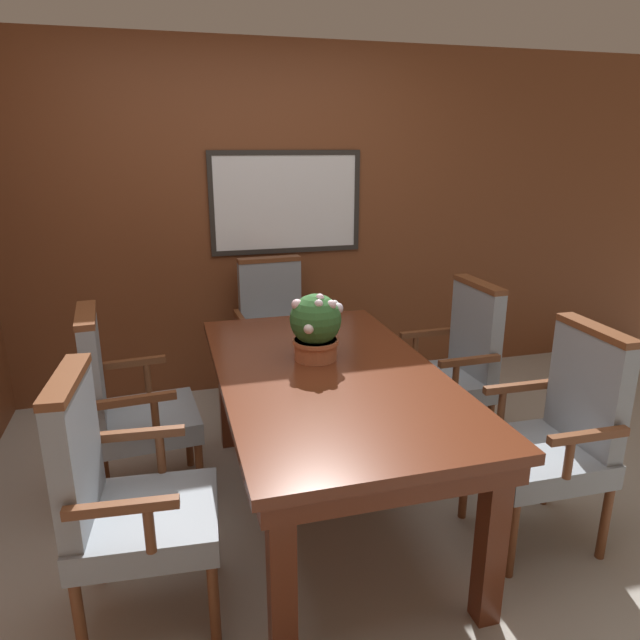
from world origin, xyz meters
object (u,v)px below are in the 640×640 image
object	(u,v)px
chair_left_far	(126,402)
potted_plant	(316,326)
chair_right_far	(453,363)
chair_left_near	(121,495)
dining_table	(328,389)
chair_head_far	(275,329)
chair_right_near	(556,431)

from	to	relation	value
chair_left_far	potted_plant	bearing A→B (deg)	-109.00
chair_right_far	chair_left_near	size ratio (longest dim) A/B	1.00
chair_left_near	chair_left_far	bearing A→B (deg)	6.11
dining_table	chair_left_far	size ratio (longest dim) A/B	1.79
chair_head_far	chair_right_near	bearing A→B (deg)	-65.42
chair_head_far	potted_plant	xyz separation A→B (m)	(-0.03, -1.19, 0.39)
chair_right_far	chair_right_near	xyz separation A→B (m)	(0.05, -0.87, 0.00)
chair_left_far	chair_left_near	world-z (taller)	same
chair_right_far	chair_left_near	bearing A→B (deg)	-65.59
dining_table	chair_right_far	xyz separation A→B (m)	(0.89, 0.44, -0.13)
chair_right_far	potted_plant	size ratio (longest dim) A/B	3.06
chair_right_far	chair_left_near	world-z (taller)	same
dining_table	chair_left_near	bearing A→B (deg)	-154.91
chair_right_far	chair_head_far	size ratio (longest dim) A/B	1.00
chair_head_far	potted_plant	world-z (taller)	potted_plant
chair_left_far	chair_right_near	world-z (taller)	same
chair_left_near	chair_right_near	bearing A→B (deg)	-85.59
chair_left_far	chair_left_near	xyz separation A→B (m)	(0.02, -0.82, 0.00)
chair_head_far	chair_left_near	world-z (taller)	same
chair_right_far	potted_plant	distance (m)	1.03
chair_right_far	chair_right_near	distance (m)	0.87
potted_plant	chair_right_near	bearing A→B (deg)	-31.83
potted_plant	chair_right_far	bearing A→B (deg)	16.97
chair_right_near	chair_left_far	bearing A→B (deg)	-112.66
chair_left_far	potted_plant	world-z (taller)	potted_plant
chair_right_far	chair_left_far	xyz separation A→B (m)	(-1.83, -0.04, 0.00)
chair_head_far	chair_left_near	bearing A→B (deg)	-120.35
chair_left_far	chair_head_far	bearing A→B (deg)	-49.42
chair_right_near	chair_left_near	xyz separation A→B (m)	(-1.86, 0.00, 0.00)
chair_right_near	potted_plant	bearing A→B (deg)	-120.71
chair_left_far	chair_left_near	size ratio (longest dim) A/B	1.00
chair_right_near	potted_plant	distance (m)	1.19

